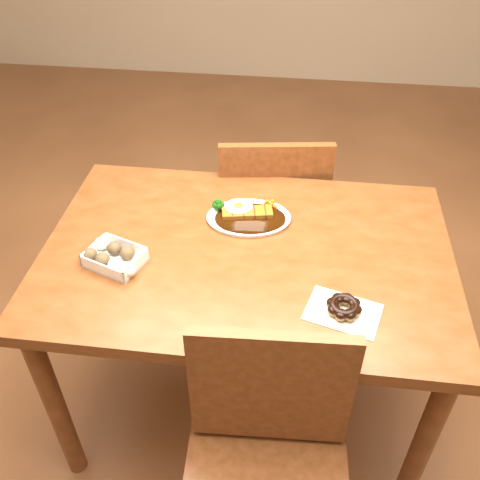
# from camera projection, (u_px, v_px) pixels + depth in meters

# --- Properties ---
(ground) EXTENTS (6.00, 6.00, 0.00)m
(ground) POSITION_uv_depth(u_px,v_px,m) (245.00, 397.00, 2.05)
(ground) COLOR brown
(ground) RESTS_ON ground
(table) EXTENTS (1.20, 0.80, 0.75)m
(table) POSITION_uv_depth(u_px,v_px,m) (247.00, 274.00, 1.63)
(table) COLOR #4D2B0F
(table) RESTS_ON ground
(chair_far) EXTENTS (0.47, 0.47, 0.87)m
(chair_far) POSITION_uv_depth(u_px,v_px,m) (271.00, 215.00, 2.15)
(chair_far) COLOR #4D2B0F
(chair_far) RESTS_ON ground
(chair_near) EXTENTS (0.44, 0.44, 0.87)m
(chair_near) POSITION_uv_depth(u_px,v_px,m) (266.00, 476.00, 1.33)
(chair_near) COLOR #4D2B0F
(chair_near) RESTS_ON ground
(katsu_curry_plate) EXTENTS (0.28, 0.21, 0.05)m
(katsu_curry_plate) POSITION_uv_depth(u_px,v_px,m) (247.00, 215.00, 1.67)
(katsu_curry_plate) COLOR white
(katsu_curry_plate) RESTS_ON table
(donut_box) EXTENTS (0.19, 0.17, 0.04)m
(donut_box) POSITION_uv_depth(u_px,v_px,m) (114.00, 257.00, 1.51)
(donut_box) COLOR white
(donut_box) RESTS_ON table
(pon_de_ring) EXTENTS (0.22, 0.18, 0.04)m
(pon_de_ring) POSITION_uv_depth(u_px,v_px,m) (344.00, 307.00, 1.37)
(pon_de_ring) COLOR silver
(pon_de_ring) RESTS_ON table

